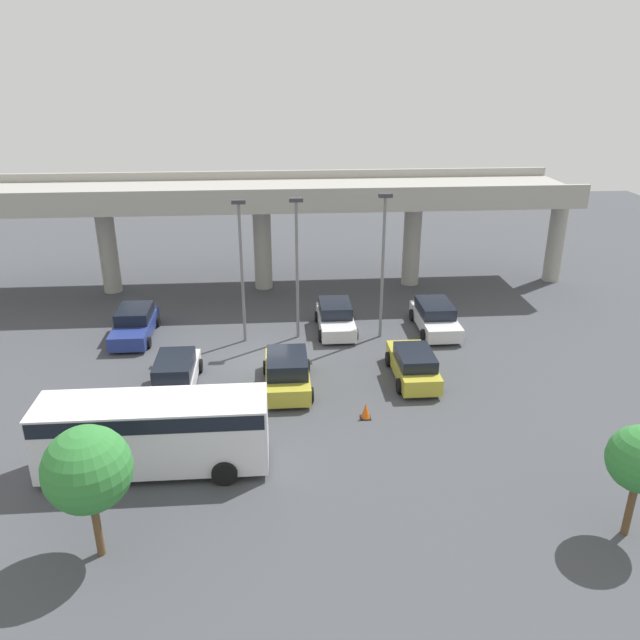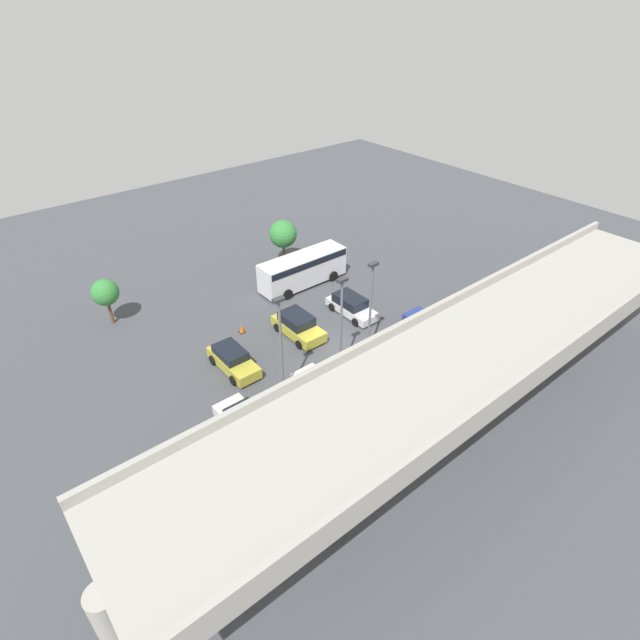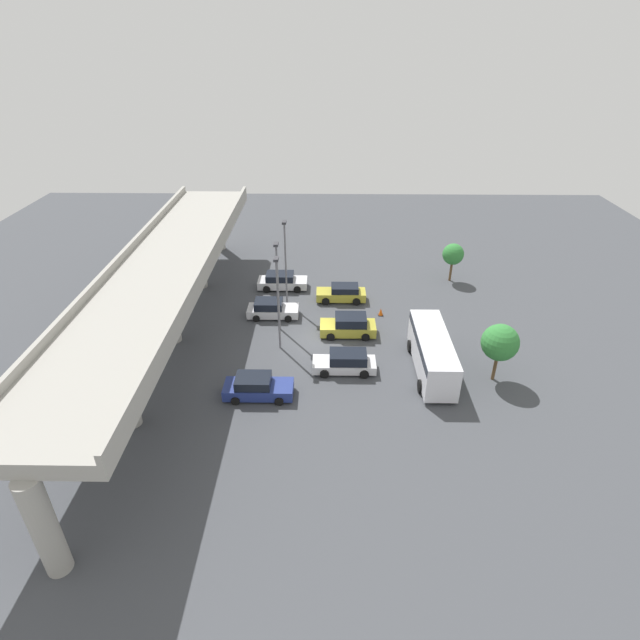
# 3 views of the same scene
# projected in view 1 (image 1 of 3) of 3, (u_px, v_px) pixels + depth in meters

# --- Properties ---
(ground_plane) EXTENTS (85.13, 85.13, 0.00)m
(ground_plane) POSITION_uv_depth(u_px,v_px,m) (263.00, 364.00, 31.29)
(ground_plane) COLOR #424449
(highway_overpass) EXTENTS (40.89, 6.94, 7.20)m
(highway_overpass) POSITION_uv_depth(u_px,v_px,m) (261.00, 201.00, 39.73)
(highway_overpass) COLOR #9E9B93
(highway_overpass) RESTS_ON ground_plane
(parked_car_0) EXTENTS (2.16, 4.72, 1.58)m
(parked_car_0) POSITION_uv_depth(u_px,v_px,m) (135.00, 324.00, 34.13)
(parked_car_0) COLOR navy
(parked_car_0) RESTS_ON ground_plane
(parked_car_1) EXTENTS (2.06, 4.63, 1.56)m
(parked_car_1) POSITION_uv_depth(u_px,v_px,m) (176.00, 373.00, 28.71)
(parked_car_1) COLOR silver
(parked_car_1) RESTS_ON ground_plane
(parked_car_2) EXTENTS (2.25, 4.56, 1.72)m
(parked_car_2) POSITION_uv_depth(u_px,v_px,m) (287.00, 372.00, 28.68)
(parked_car_2) COLOR gold
(parked_car_2) RESTS_ON ground_plane
(parked_car_3) EXTENTS (2.14, 4.43, 1.54)m
(parked_car_3) POSITION_uv_depth(u_px,v_px,m) (335.00, 318.00, 35.02)
(parked_car_3) COLOR silver
(parked_car_3) RESTS_ON ground_plane
(parked_car_4) EXTENTS (2.03, 4.54, 1.54)m
(parked_car_4) POSITION_uv_depth(u_px,v_px,m) (413.00, 365.00, 29.52)
(parked_car_4) COLOR gold
(parked_car_4) RESTS_ON ground_plane
(parked_car_5) EXTENTS (2.20, 4.74, 1.56)m
(parked_car_5) POSITION_uv_depth(u_px,v_px,m) (435.00, 317.00, 35.02)
(parked_car_5) COLOR silver
(parked_car_5) RESTS_ON ground_plane
(shuttle_bus) EXTENTS (8.24, 2.59, 2.84)m
(shuttle_bus) POSITION_uv_depth(u_px,v_px,m) (154.00, 429.00, 22.58)
(shuttle_bus) COLOR silver
(shuttle_bus) RESTS_ON ground_plane
(lamp_post_near_aisle) EXTENTS (0.70, 0.35, 7.68)m
(lamp_post_near_aisle) POSITION_uv_depth(u_px,v_px,m) (297.00, 258.00, 32.62)
(lamp_post_near_aisle) COLOR slate
(lamp_post_near_aisle) RESTS_ON ground_plane
(lamp_post_mid_lot) EXTENTS (0.70, 0.35, 7.89)m
(lamp_post_mid_lot) POSITION_uv_depth(u_px,v_px,m) (383.00, 256.00, 32.63)
(lamp_post_mid_lot) COLOR slate
(lamp_post_mid_lot) RESTS_ON ground_plane
(lamp_post_by_overpass) EXTENTS (0.70, 0.35, 7.68)m
(lamp_post_by_overpass) POSITION_uv_depth(u_px,v_px,m) (241.00, 261.00, 32.16)
(lamp_post_by_overpass) COLOR slate
(lamp_post_by_overpass) RESTS_ON ground_plane
(tree_front_left) EXTENTS (2.60, 2.60, 4.42)m
(tree_front_left) POSITION_uv_depth(u_px,v_px,m) (88.00, 470.00, 17.99)
(tree_front_left) COLOR brown
(tree_front_left) RESTS_ON ground_plane
(traffic_cone) EXTENTS (0.44, 0.44, 0.70)m
(traffic_cone) POSITION_uv_depth(u_px,v_px,m) (366.00, 411.00, 26.37)
(traffic_cone) COLOR black
(traffic_cone) RESTS_ON ground_plane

